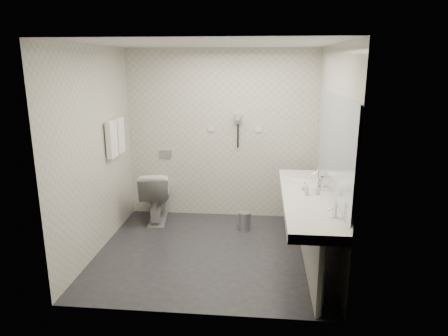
# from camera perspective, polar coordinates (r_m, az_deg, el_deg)

# --- Properties ---
(floor) EXTENTS (2.80, 2.80, 0.00)m
(floor) POSITION_cam_1_polar(r_m,az_deg,el_deg) (5.20, -1.84, -11.64)
(floor) COLOR #222227
(floor) RESTS_ON ground
(ceiling) EXTENTS (2.80, 2.80, 0.00)m
(ceiling) POSITION_cam_1_polar(r_m,az_deg,el_deg) (4.66, -2.10, 17.06)
(ceiling) COLOR silver
(ceiling) RESTS_ON wall_back
(wall_back) EXTENTS (2.80, 0.00, 2.80)m
(wall_back) POSITION_cam_1_polar(r_m,az_deg,el_deg) (6.04, -0.38, 4.64)
(wall_back) COLOR beige
(wall_back) RESTS_ON floor
(wall_front) EXTENTS (2.80, 0.00, 2.80)m
(wall_front) POSITION_cam_1_polar(r_m,az_deg,el_deg) (3.54, -4.67, -2.76)
(wall_front) COLOR beige
(wall_front) RESTS_ON floor
(wall_left) EXTENTS (0.00, 2.60, 2.60)m
(wall_left) POSITION_cam_1_polar(r_m,az_deg,el_deg) (5.15, -17.62, 2.15)
(wall_left) COLOR beige
(wall_left) RESTS_ON floor
(wall_right) EXTENTS (0.00, 2.60, 2.60)m
(wall_right) POSITION_cam_1_polar(r_m,az_deg,el_deg) (4.81, 14.83, 1.49)
(wall_right) COLOR beige
(wall_right) RESTS_ON floor
(vanity_counter) EXTENTS (0.55, 2.20, 0.10)m
(vanity_counter) POSITION_cam_1_polar(r_m,az_deg,el_deg) (4.70, 11.54, -4.32)
(vanity_counter) COLOR silver
(vanity_counter) RESTS_ON floor
(vanity_panel) EXTENTS (0.03, 2.15, 0.75)m
(vanity_panel) POSITION_cam_1_polar(r_m,az_deg,el_deg) (4.86, 11.58, -9.07)
(vanity_panel) COLOR gray
(vanity_panel) RESTS_ON floor
(vanity_post_near) EXTENTS (0.06, 0.06, 0.75)m
(vanity_post_near) POSITION_cam_1_polar(r_m,az_deg,el_deg) (3.94, 13.59, -15.17)
(vanity_post_near) COLOR silver
(vanity_post_near) RESTS_ON floor
(vanity_post_far) EXTENTS (0.06, 0.06, 0.75)m
(vanity_post_far) POSITION_cam_1_polar(r_m,az_deg,el_deg) (5.82, 10.84, -4.96)
(vanity_post_far) COLOR silver
(vanity_post_far) RESTS_ON floor
(mirror) EXTENTS (0.02, 2.20, 1.05)m
(mirror) POSITION_cam_1_polar(r_m,az_deg,el_deg) (4.57, 15.20, 3.36)
(mirror) COLOR #B2BCC6
(mirror) RESTS_ON wall_right
(basin_near) EXTENTS (0.40, 0.31, 0.05)m
(basin_near) POSITION_cam_1_polar(r_m,az_deg,el_deg) (4.08, 12.47, -6.83)
(basin_near) COLOR silver
(basin_near) RESTS_ON vanity_counter
(basin_far) EXTENTS (0.40, 0.31, 0.05)m
(basin_far) POSITION_cam_1_polar(r_m,az_deg,el_deg) (5.31, 10.86, -1.68)
(basin_far) COLOR silver
(basin_far) RESTS_ON vanity_counter
(faucet_near) EXTENTS (0.04, 0.04, 0.15)m
(faucet_near) POSITION_cam_1_polar(r_m,az_deg,el_deg) (4.08, 15.27, -5.67)
(faucet_near) COLOR silver
(faucet_near) RESTS_ON vanity_counter
(faucet_far) EXTENTS (0.04, 0.04, 0.15)m
(faucet_far) POSITION_cam_1_polar(r_m,az_deg,el_deg) (5.30, 13.00, -0.79)
(faucet_far) COLOR silver
(faucet_far) RESTS_ON vanity_counter
(soap_bottle_a) EXTENTS (0.07, 0.07, 0.12)m
(soap_bottle_a) POSITION_cam_1_polar(r_m,az_deg,el_deg) (4.72, 12.88, -2.95)
(soap_bottle_a) COLOR silver
(soap_bottle_a) RESTS_ON vanity_counter
(soap_bottle_b) EXTENTS (0.11, 0.11, 0.10)m
(soap_bottle_b) POSITION_cam_1_polar(r_m,az_deg,el_deg) (4.85, 11.23, -2.43)
(soap_bottle_b) COLOR silver
(soap_bottle_b) RESTS_ON vanity_counter
(soap_bottle_c) EXTENTS (0.05, 0.05, 0.13)m
(soap_bottle_c) POSITION_cam_1_polar(r_m,az_deg,el_deg) (4.66, 11.53, -2.97)
(soap_bottle_c) COLOR silver
(soap_bottle_c) RESTS_ON vanity_counter
(glass_left) EXTENTS (0.08, 0.08, 0.12)m
(glass_left) POSITION_cam_1_polar(r_m,az_deg,el_deg) (4.88, 13.42, -2.35)
(glass_left) COLOR silver
(glass_left) RESTS_ON vanity_counter
(glass_right) EXTENTS (0.07, 0.07, 0.12)m
(glass_right) POSITION_cam_1_polar(r_m,az_deg,el_deg) (5.02, 13.61, -1.88)
(glass_right) COLOR silver
(glass_right) RESTS_ON vanity_counter
(toilet) EXTENTS (0.53, 0.81, 0.76)m
(toilet) POSITION_cam_1_polar(r_m,az_deg,el_deg) (6.10, -9.49, -3.88)
(toilet) COLOR silver
(toilet) RESTS_ON floor
(flush_plate) EXTENTS (0.18, 0.02, 0.12)m
(flush_plate) POSITION_cam_1_polar(r_m,az_deg,el_deg) (6.23, -8.19, 1.98)
(flush_plate) COLOR #B2B5BA
(flush_plate) RESTS_ON wall_back
(pedal_bin) EXTENTS (0.19, 0.19, 0.24)m
(pedal_bin) POSITION_cam_1_polar(r_m,az_deg,el_deg) (5.79, 2.88, -7.49)
(pedal_bin) COLOR #B2B5BA
(pedal_bin) RESTS_ON floor
(bin_lid) EXTENTS (0.17, 0.17, 0.02)m
(bin_lid) POSITION_cam_1_polar(r_m,az_deg,el_deg) (5.74, 2.90, -6.29)
(bin_lid) COLOR #B2B5BA
(bin_lid) RESTS_ON pedal_bin
(towel_rail) EXTENTS (0.02, 0.62, 0.02)m
(towel_rail) POSITION_cam_1_polar(r_m,az_deg,el_deg) (5.58, -15.21, 6.39)
(towel_rail) COLOR silver
(towel_rail) RESTS_ON wall_left
(towel_near) EXTENTS (0.07, 0.24, 0.48)m
(towel_near) POSITION_cam_1_polar(r_m,az_deg,el_deg) (5.48, -15.47, 3.90)
(towel_near) COLOR white
(towel_near) RESTS_ON towel_rail
(towel_far) EXTENTS (0.07, 0.24, 0.48)m
(towel_far) POSITION_cam_1_polar(r_m,az_deg,el_deg) (5.74, -14.49, 4.43)
(towel_far) COLOR white
(towel_far) RESTS_ON towel_rail
(dryer_cradle) EXTENTS (0.10, 0.04, 0.14)m
(dryer_cradle) POSITION_cam_1_polar(r_m,az_deg,el_deg) (5.96, 2.00, 6.91)
(dryer_cradle) COLOR gray
(dryer_cradle) RESTS_ON wall_back
(dryer_barrel) EXTENTS (0.08, 0.14, 0.08)m
(dryer_barrel) POSITION_cam_1_polar(r_m,az_deg,el_deg) (5.88, 1.96, 7.11)
(dryer_barrel) COLOR gray
(dryer_barrel) RESTS_ON dryer_cradle
(dryer_cord) EXTENTS (0.02, 0.02, 0.35)m
(dryer_cord) POSITION_cam_1_polar(r_m,az_deg,el_deg) (5.98, 1.97, 4.52)
(dryer_cord) COLOR black
(dryer_cord) RESTS_ON dryer_cradle
(switch_plate_a) EXTENTS (0.09, 0.02, 0.09)m
(switch_plate_a) POSITION_cam_1_polar(r_m,az_deg,el_deg) (6.03, -1.82, 5.57)
(switch_plate_a) COLOR silver
(switch_plate_a) RESTS_ON wall_back
(switch_plate_b) EXTENTS (0.09, 0.02, 0.09)m
(switch_plate_b) POSITION_cam_1_polar(r_m,az_deg,el_deg) (5.99, 4.88, 5.45)
(switch_plate_b) COLOR silver
(switch_plate_b) RESTS_ON wall_back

